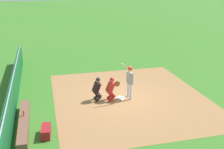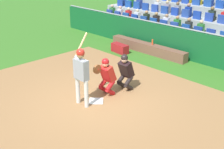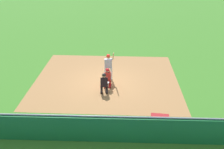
% 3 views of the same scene
% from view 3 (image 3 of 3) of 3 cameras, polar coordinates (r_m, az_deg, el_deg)
% --- Properties ---
extents(ground_plane, '(160.00, 160.00, 0.00)m').
position_cam_3_polar(ground_plane, '(16.29, -1.36, -1.86)').
color(ground_plane, '#377023').
extents(infield_dirt_patch, '(9.46, 8.22, 0.01)m').
position_cam_3_polar(infield_dirt_patch, '(16.73, -1.26, -1.03)').
color(infield_dirt_patch, '#9A6C43').
rests_on(infield_dirt_patch, ground_plane).
extents(home_plate_marker, '(0.62, 0.62, 0.02)m').
position_cam_3_polar(home_plate_marker, '(16.28, -1.36, -1.81)').
color(home_plate_marker, white).
rests_on(home_plate_marker, infield_dirt_patch).
extents(batter_at_plate, '(0.65, 0.70, 2.13)m').
position_cam_3_polar(batter_at_plate, '(16.17, -0.80, 2.40)').
color(batter_at_plate, silver).
rests_on(batter_at_plate, ground_plane).
extents(catcher_crouching, '(0.47, 0.72, 1.30)m').
position_cam_3_polar(catcher_crouching, '(15.44, -1.01, -0.52)').
color(catcher_crouching, '#B5181B').
rests_on(catcher_crouching, ground_plane).
extents(home_plate_umpire, '(0.48, 0.47, 1.30)m').
position_cam_3_polar(home_plate_umpire, '(14.82, -1.81, -1.81)').
color(home_plate_umpire, black).
rests_on(home_plate_umpire, ground_plane).
extents(dugout_wall, '(16.79, 0.24, 1.35)m').
position_cam_3_polar(dugout_wall, '(11.33, -3.05, -12.19)').
color(dugout_wall, '#125629').
rests_on(dugout_wall, ground_plane).
extents(dugout_bench, '(4.12, 0.40, 0.44)m').
position_cam_3_polar(dugout_bench, '(12.04, 7.04, -12.30)').
color(dugout_bench, brown).
rests_on(dugout_bench, ground_plane).
extents(water_bottle_on_bench, '(0.07, 0.07, 0.25)m').
position_cam_3_polar(water_bottle_on_bench, '(11.82, 5.75, -10.96)').
color(water_bottle_on_bench, '#E14F27').
rests_on(water_bottle_on_bench, dugout_bench).
extents(equipment_duffel_bag, '(0.91, 0.45, 0.40)m').
position_cam_3_polar(equipment_duffel_bag, '(12.87, 10.81, -9.85)').
color(equipment_duffel_bag, maroon).
rests_on(equipment_duffel_bag, ground_plane).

